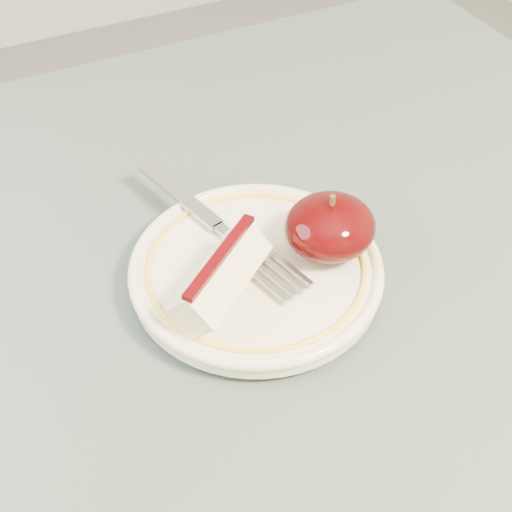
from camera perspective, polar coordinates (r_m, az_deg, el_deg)
name	(u,v)px	position (r m, az deg, el deg)	size (l,w,h in m)	color
table	(265,458)	(0.54, 0.74, -15.85)	(0.90, 0.90, 0.75)	brown
plate	(256,270)	(0.52, 0.00, -1.10)	(0.18, 0.18, 0.02)	beige
apple_half	(330,227)	(0.52, 5.93, 2.35)	(0.07, 0.06, 0.05)	black
apple_wedge	(221,277)	(0.48, -2.82, -1.66)	(0.09, 0.08, 0.04)	beige
fork	(219,227)	(0.54, -2.97, 2.32)	(0.07, 0.19, 0.00)	#919499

